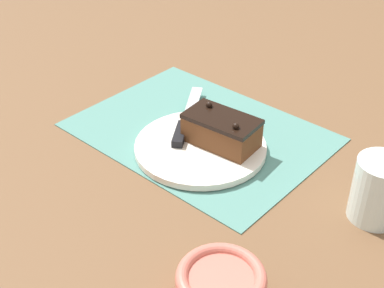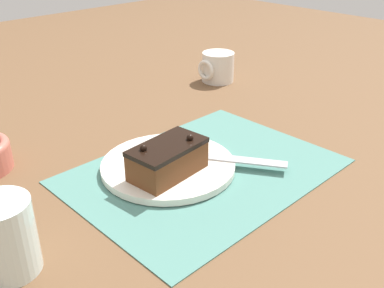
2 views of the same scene
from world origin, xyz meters
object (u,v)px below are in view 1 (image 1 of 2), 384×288
at_px(chocolate_cake, 221,130).
at_px(small_bowl, 221,287).
at_px(cake_plate, 200,147).
at_px(drinking_glass, 379,190).
at_px(serving_knife, 186,125).

height_order(chocolate_cake, small_bowl, chocolate_cake).
distance_m(cake_plate, chocolate_cake, 0.05).
bearing_deg(drinking_glass, cake_plate, -171.24).
xyz_separation_m(serving_knife, drinking_glass, (0.37, 0.02, 0.03)).
distance_m(serving_knife, small_bowl, 0.40).
xyz_separation_m(chocolate_cake, small_bowl, (0.22, -0.27, -0.02)).
relative_size(cake_plate, serving_knife, 1.17).
bearing_deg(serving_knife, cake_plate, -55.91).
xyz_separation_m(drinking_glass, small_bowl, (-0.07, -0.29, -0.02)).
xyz_separation_m(chocolate_cake, serving_knife, (-0.08, -0.00, -0.02)).
xyz_separation_m(cake_plate, drinking_glass, (0.31, 0.05, 0.04)).
bearing_deg(cake_plate, chocolate_cake, 48.58).
bearing_deg(chocolate_cake, drinking_glass, 3.97).
relative_size(cake_plate, chocolate_cake, 1.73).
xyz_separation_m(chocolate_cake, drinking_glass, (0.29, 0.02, 0.01)).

